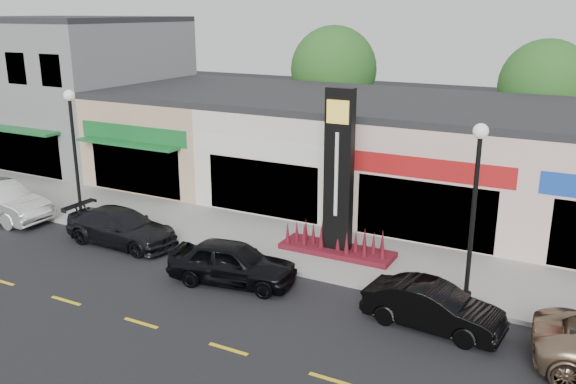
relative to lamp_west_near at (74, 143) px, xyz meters
The scene contains 16 objects.
ground 9.07m from the lamp_west_near, 17.35° to the right, with size 120.00×120.00×0.00m, color black.
sidewalk 8.89m from the lamp_west_near, 13.02° to the left, with size 52.00×4.30×0.15m, color gray.
curb 8.70m from the lamp_west_near, ahead, with size 52.00×0.20×0.15m, color gray.
building_grey_2story 13.45m from the lamp_west_near, 138.08° to the left, with size 12.00×10.95×8.30m.
shop_beige 9.04m from the lamp_west_near, 93.19° to the left, with size 7.00×10.85×4.80m.
shop_cream 11.13m from the lamp_west_near, 54.08° to the left, with size 7.00×10.01×4.80m.
shop_pink_w 16.25m from the lamp_west_near, 33.61° to the left, with size 7.00×10.01×4.80m.
tree_rear_west 17.55m from the lamp_west_near, 76.76° to the left, with size 5.20×5.20×7.83m.
tree_rear_mid 23.39m from the lamp_west_near, 46.74° to the left, with size 4.80×4.80×7.29m.
lamp_west_near is the anchor object (origin of this frame).
lamp_east_near 16.00m from the lamp_west_near, ahead, with size 0.44×0.44×5.47m.
pylon_sign 11.19m from the lamp_west_near, ahead, with size 4.20×1.30×6.00m.
car_white_van 4.50m from the lamp_west_near, 159.72° to the right, with size 4.88×1.70×1.61m, color white.
car_dark_sedan 4.36m from the lamp_west_near, 17.45° to the right, with size 4.66×1.90×1.35m, color black.
car_black_sedan 9.48m from the lamp_west_near, 12.52° to the right, with size 4.26×1.71×1.45m, color black.
car_black_conv 15.83m from the lamp_west_near, ahead, with size 3.93×1.37×1.29m, color black.
Camera 1 is at (11.11, -14.90, 8.64)m, focal length 38.00 mm.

